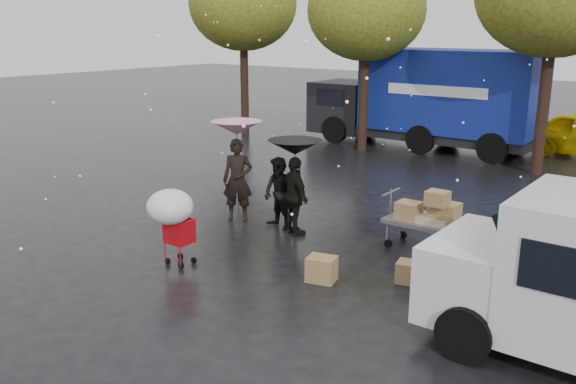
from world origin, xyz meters
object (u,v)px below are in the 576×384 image
Objects in this scene: shopping_cart at (172,211)px; blue_truck at (428,99)px; person_black at (295,196)px; person_pink at (238,180)px; vendor_cart at (429,215)px.

shopping_cart is 0.18× the size of blue_truck.
blue_truck reaches higher than person_black.
person_black is at bearing -79.58° from blue_truck.
blue_truck is at bearing -54.45° from person_black.
person_black reaches higher than shopping_cart.
shopping_cart is at bearing -103.23° from person_pink.
shopping_cart is at bearing -84.66° from blue_truck.
blue_truck is (-1.25, 13.33, 0.69)m from shopping_cart.
person_black is at bearing -162.65° from vendor_cart.
blue_truck reaches higher than vendor_cart.
person_pink is 1.63m from person_black.
vendor_cart is at bearing -64.88° from blue_truck.
blue_truck is at bearing 60.23° from person_pink.
person_black is (1.62, -0.04, -0.09)m from person_pink.
blue_truck is (-1.94, 10.57, 0.92)m from person_black.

